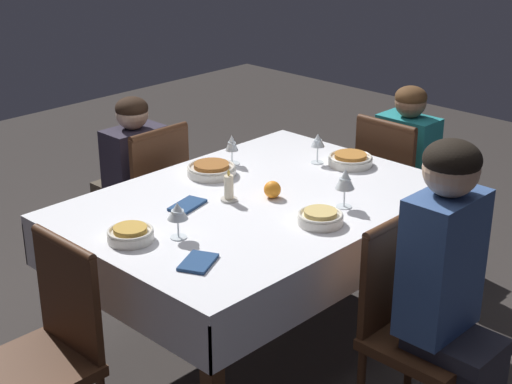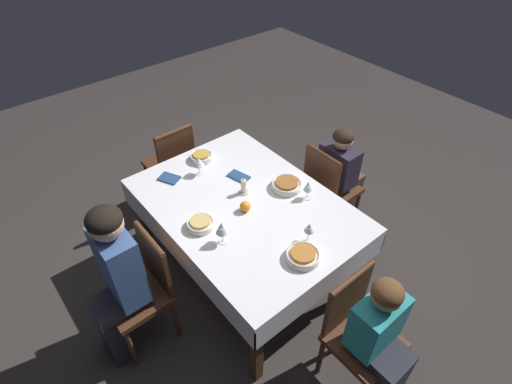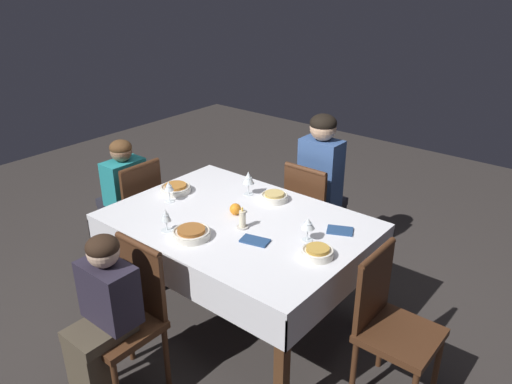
{
  "view_description": "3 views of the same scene",
  "coord_description": "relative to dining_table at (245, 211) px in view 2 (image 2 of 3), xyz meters",
  "views": [
    {
      "loc": [
        2.18,
        2.11,
        2.0
      ],
      "look_at": [
        0.08,
        0.08,
        0.8
      ],
      "focal_mm": 55.0,
      "sensor_mm": 36.0,
      "label": 1
    },
    {
      "loc": [
        -1.6,
        1.23,
        2.59
      ],
      "look_at": [
        -0.09,
        -0.02,
        0.88
      ],
      "focal_mm": 28.0,
      "sensor_mm": 36.0,
      "label": 2
    },
    {
      "loc": [
        1.81,
        -2.03,
        2.15
      ],
      "look_at": [
        0.08,
        0.08,
        0.9
      ],
      "focal_mm": 35.0,
      "sensor_mm": 36.0,
      "label": 3
    }
  ],
  "objects": [
    {
      "name": "ground_plane",
      "position": [
        0.0,
        0.0,
        -0.65
      ],
      "size": [
        8.0,
        8.0,
        0.0
      ],
      "primitive_type": "plane",
      "color": "#332D2B"
    },
    {
      "name": "dining_table",
      "position": [
        0.0,
        0.0,
        0.0
      ],
      "size": [
        1.56,
        1.11,
        0.73
      ],
      "color": "silver",
      "rests_on": "ground_plane"
    },
    {
      "name": "chair_north",
      "position": [
        0.02,
        0.81,
        -0.17
      ],
      "size": [
        0.38,
        0.38,
        0.86
      ],
      "rotation": [
        0.0,
        0.0,
        3.14
      ],
      "color": "#472816",
      "rests_on": "ground_plane"
    },
    {
      "name": "chair_south",
      "position": [
        -0.06,
        -0.81,
        -0.17
      ],
      "size": [
        0.38,
        0.38,
        0.86
      ],
      "color": "#472816",
      "rests_on": "ground_plane"
    },
    {
      "name": "chair_west",
      "position": [
        -1.04,
        -0.0,
        -0.17
      ],
      "size": [
        0.38,
        0.38,
        0.86
      ],
      "rotation": [
        0.0,
        0.0,
        -1.57
      ],
      "color": "#472816",
      "rests_on": "ground_plane"
    },
    {
      "name": "chair_east",
      "position": [
        1.04,
        0.0,
        -0.17
      ],
      "size": [
        0.38,
        0.38,
        0.86
      ],
      "rotation": [
        0.0,
        0.0,
        1.57
      ],
      "color": "#472816",
      "rests_on": "ground_plane"
    },
    {
      "name": "person_adult_denim",
      "position": [
        0.02,
        0.95,
        0.03
      ],
      "size": [
        0.3,
        0.34,
        1.2
      ],
      "rotation": [
        0.0,
        0.0,
        3.14
      ],
      "color": "#282833",
      "rests_on": "ground_plane"
    },
    {
      "name": "person_child_dark",
      "position": [
        -0.06,
        -0.97,
        -0.11
      ],
      "size": [
        0.3,
        0.33,
        0.98
      ],
      "color": "#4C4233",
      "rests_on": "ground_plane"
    },
    {
      "name": "person_child_teal",
      "position": [
        -1.19,
        -0.0,
        -0.1
      ],
      "size": [
        0.33,
        0.3,
        1.0
      ],
      "rotation": [
        0.0,
        0.0,
        -1.57
      ],
      "color": "#282833",
      "rests_on": "ground_plane"
    },
    {
      "name": "bowl_north",
      "position": [
        0.01,
        0.36,
        0.1
      ],
      "size": [
        0.18,
        0.18,
        0.06
      ],
      "color": "silver",
      "rests_on": "dining_table"
    },
    {
      "name": "wine_glass_north",
      "position": [
        -0.19,
        0.32,
        0.19
      ],
      "size": [
        0.08,
        0.08,
        0.17
      ],
      "color": "white",
      "rests_on": "dining_table"
    },
    {
      "name": "bowl_south",
      "position": [
        -0.06,
        -0.33,
        0.1
      ],
      "size": [
        0.22,
        0.22,
        0.06
      ],
      "color": "silver",
      "rests_on": "dining_table"
    },
    {
      "name": "wine_glass_south",
      "position": [
        -0.23,
        -0.37,
        0.17
      ],
      "size": [
        0.07,
        0.07,
        0.14
      ],
      "color": "white",
      "rests_on": "dining_table"
    },
    {
      "name": "bowl_west",
      "position": [
        -0.6,
        0.04,
        0.1
      ],
      "size": [
        0.21,
        0.21,
        0.06
      ],
      "color": "silver",
      "rests_on": "dining_table"
    },
    {
      "name": "wine_glass_west",
      "position": [
        -0.51,
        -0.09,
        0.18
      ],
      "size": [
        0.06,
        0.06,
        0.14
      ],
      "color": "white",
      "rests_on": "dining_table"
    },
    {
      "name": "bowl_east",
      "position": [
        0.61,
        -0.05,
        0.1
      ],
      "size": [
        0.17,
        0.17,
        0.06
      ],
      "color": "silver",
      "rests_on": "dining_table"
    },
    {
      "name": "wine_glass_east",
      "position": [
        0.48,
        0.06,
        0.18
      ],
      "size": [
        0.08,
        0.08,
        0.14
      ],
      "color": "white",
      "rests_on": "dining_table"
    },
    {
      "name": "candle_centerpiece",
      "position": [
        0.09,
        -0.06,
        0.12
      ],
      "size": [
        0.07,
        0.07,
        0.14
      ],
      "color": "beige",
      "rests_on": "dining_table"
    },
    {
      "name": "orange_fruit",
      "position": [
        -0.06,
        0.04,
        0.11
      ],
      "size": [
        0.07,
        0.07,
        0.07
      ],
      "primitive_type": "sphere",
      "color": "orange",
      "rests_on": "dining_table"
    },
    {
      "name": "napkin_red_folded",
      "position": [
        0.25,
        -0.14,
        0.08
      ],
      "size": [
        0.18,
        0.13,
        0.01
      ],
      "rotation": [
        0.0,
        0.0,
        0.25
      ],
      "color": "navy",
      "rests_on": "dining_table"
    },
    {
      "name": "napkin_spare_side",
      "position": [
        0.57,
        0.27,
        0.08
      ],
      "size": [
        0.18,
        0.16,
        0.01
      ],
      "rotation": [
        0.0,
        0.0,
        0.45
      ],
      "color": "navy",
      "rests_on": "dining_table"
    }
  ]
}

